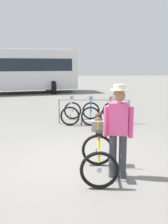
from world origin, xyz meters
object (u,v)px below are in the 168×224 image
object	(u,v)px
bus_distant	(3,69)
person_with_featured_bike	(118,128)
racked_bike_red	(110,112)
racked_bike_white	(71,112)
racked_bike_blue	(91,112)
featured_bicycle	(98,149)

from	to	relation	value
bus_distant	person_with_featured_bike	bearing A→B (deg)	-68.27
racked_bike_red	racked_bike_white	bearing A→B (deg)	175.61
racked_bike_white	racked_bike_blue	xyz separation A→B (m)	(0.70, -0.05, -0.00)
racked_bike_red	featured_bicycle	distance (m)	4.39
racked_bike_blue	featured_bicycle	xyz separation A→B (m)	(-0.19, -4.36, 0.12)
racked_bike_red	racked_bike_blue	bearing A→B (deg)	175.61
racked_bike_red	bus_distant	distance (m)	11.24
racked_bike_blue	featured_bicycle	distance (m)	4.36
featured_bicycle	person_with_featured_bike	xyz separation A→B (m)	(0.34, -0.20, 0.46)
racked_bike_blue	bus_distant	world-z (taller)	bus_distant
racked_bike_blue	person_with_featured_bike	xyz separation A→B (m)	(0.14, -4.56, 0.58)
racked_bike_blue	bus_distant	size ratio (longest dim) A/B	0.11
featured_bicycle	racked_bike_blue	bearing A→B (deg)	87.49
racked_bike_white	featured_bicycle	bearing A→B (deg)	-83.44
person_with_featured_bike	bus_distant	size ratio (longest dim) A/B	0.17
featured_bicycle	person_with_featured_bike	distance (m)	0.61
racked_bike_blue	racked_bike_red	world-z (taller)	same
racked_bike_white	person_with_featured_bike	bearing A→B (deg)	-79.64
featured_bicycle	person_with_featured_bike	size ratio (longest dim) A/B	0.71
person_with_featured_bike	bus_distant	xyz separation A→B (m)	(-5.52, 13.86, 0.79)
bus_distant	racked_bike_white	bearing A→B (deg)	-63.15
person_with_featured_bike	bus_distant	world-z (taller)	bus_distant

